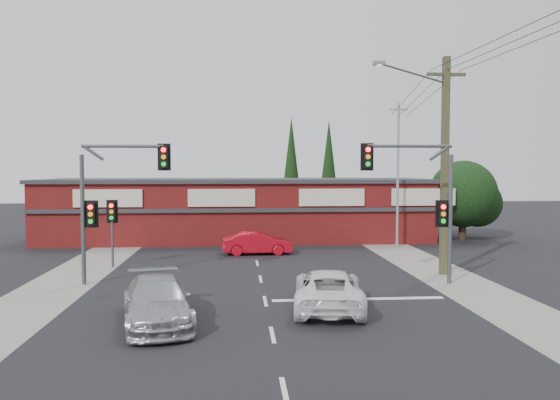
{
  "coord_description": "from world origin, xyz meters",
  "views": [
    {
      "loc": [
        -1.01,
        -21.42,
        4.87
      ],
      "look_at": [
        0.9,
        3.0,
        3.5
      ],
      "focal_mm": 35.0,
      "sensor_mm": 36.0,
      "label": 1
    }
  ],
  "objects": [
    {
      "name": "tree_cluster",
      "position": [
        14.69,
        15.44,
        2.9
      ],
      "size": [
        5.9,
        5.1,
        5.5
      ],
      "color": "#2D2116",
      "rests_on": "ground"
    },
    {
      "name": "utility_pole",
      "position": [
        8.36,
        2.99,
        5.4
      ],
      "size": [
        4.38,
        0.59,
        10.0
      ],
      "color": "#4B492A",
      "rests_on": "ground"
    },
    {
      "name": "traffic_mast_right",
      "position": [
        6.86,
        1.0,
        3.95
      ],
      "size": [
        3.96,
        0.27,
        5.97
      ],
      "color": "#47494C",
      "rests_on": "ground"
    },
    {
      "name": "verge_right",
      "position": [
        8.5,
        5.0,
        0.01
      ],
      "size": [
        3.0,
        70.0,
        0.02
      ],
      "primitive_type": "cube",
      "color": "gray",
      "rests_on": "ground"
    },
    {
      "name": "pedestal_signal",
      "position": [
        -7.2,
        6.01,
        2.41
      ],
      "size": [
        0.55,
        0.27,
        3.38
      ],
      "color": "#47494C",
      "rests_on": "ground"
    },
    {
      "name": "shop_building",
      "position": [
        -0.99,
        16.99,
        2.13
      ],
      "size": [
        27.3,
        8.4,
        4.22
      ],
      "color": "#511010",
      "rests_on": "ground"
    },
    {
      "name": "white_suv",
      "position": [
        2.14,
        -2.77,
        0.69
      ],
      "size": [
        2.95,
        5.25,
        1.39
      ],
      "primitive_type": "imported",
      "rotation": [
        0.0,
        0.0,
        3.01
      ],
      "color": "white",
      "rests_on": "ground"
    },
    {
      "name": "red_sedan",
      "position": [
        0.12,
        9.71,
        0.65
      ],
      "size": [
        4.02,
        1.55,
        1.31
      ],
      "primitive_type": "imported",
      "rotation": [
        0.0,
        0.0,
        1.61
      ],
      "color": "#B80B19",
      "rests_on": "ground"
    },
    {
      "name": "verge_left",
      "position": [
        -8.5,
        5.0,
        0.01
      ],
      "size": [
        3.0,
        70.0,
        0.02
      ],
      "primitive_type": "cube",
      "color": "gray",
      "rests_on": "ground"
    },
    {
      "name": "lane_dashes",
      "position": [
        0.0,
        0.52,
        0.01
      ],
      "size": [
        0.12,
        38.63,
        0.01
      ],
      "color": "silver",
      "rests_on": "ground"
    },
    {
      "name": "silver_suv",
      "position": [
        -3.56,
        -4.18,
        0.72
      ],
      "size": [
        2.97,
        5.25,
        1.43
      ],
      "primitive_type": "imported",
      "rotation": [
        0.0,
        0.0,
        0.2
      ],
      "color": "#AAADAF",
      "rests_on": "ground"
    },
    {
      "name": "traffic_mast_left",
      "position": [
        -6.43,
        2.0,
        3.93
      ],
      "size": [
        3.77,
        0.27,
        5.97
      ],
      "color": "#47494C",
      "rests_on": "ground"
    },
    {
      "name": "conifer_far",
      "position": [
        7.0,
        26.0,
        5.48
      ],
      "size": [
        1.8,
        1.8,
        9.25
      ],
      "color": "#2D2116",
      "rests_on": "ground"
    },
    {
      "name": "road_strip",
      "position": [
        0.0,
        5.0,
        0.01
      ],
      "size": [
        14.0,
        70.0,
        0.01
      ],
      "primitive_type": "cube",
      "color": "black",
      "rests_on": "ground"
    },
    {
      "name": "steel_pole",
      "position": [
        9.0,
        12.0,
        4.7
      ],
      "size": [
        1.2,
        0.16,
        9.0
      ],
      "color": "gray",
      "rests_on": "ground"
    },
    {
      "name": "power_lines",
      "position": [
        8.47,
        -2.47,
        9.04
      ],
      "size": [
        2.01,
        29.0,
        1.22
      ],
      "color": "black",
      "rests_on": "ground"
    },
    {
      "name": "ground",
      "position": [
        0.0,
        0.0,
        0.0
      ],
      "size": [
        120.0,
        120.0,
        0.0
      ],
      "primitive_type": "plane",
      "color": "black",
      "rests_on": "ground"
    },
    {
      "name": "stop_line",
      "position": [
        3.5,
        -1.5,
        0.01
      ],
      "size": [
        6.5,
        0.35,
        0.01
      ],
      "primitive_type": "cube",
      "color": "silver",
      "rests_on": "ground"
    },
    {
      "name": "conifer_near",
      "position": [
        3.5,
        24.0,
        5.48
      ],
      "size": [
        1.8,
        1.8,
        9.25
      ],
      "color": "#2D2116",
      "rests_on": "ground"
    }
  ]
}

